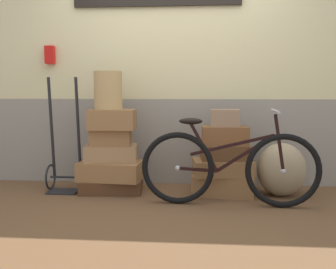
{
  "coord_description": "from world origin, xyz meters",
  "views": [
    {
      "loc": [
        0.28,
        -3.63,
        1.08
      ],
      "look_at": [
        -0.03,
        0.23,
        0.63
      ],
      "focal_mm": 41.46,
      "sensor_mm": 36.0,
      "label": 1
    }
  ],
  "objects_px": {
    "suitcase_0": "(112,185)",
    "suitcase_8": "(225,135)",
    "suitcase_2": "(111,153)",
    "luggage_trolley": "(65,164)",
    "bicycle": "(229,167)",
    "suitcase_3": "(111,137)",
    "suitcase_6": "(222,167)",
    "suitcase_9": "(225,118)",
    "suitcase_1": "(111,171)",
    "suitcase_4": "(112,119)",
    "suitcase_7": "(224,152)",
    "burlap_sack": "(281,170)",
    "wicker_basket": "(108,90)",
    "suitcase_5": "(223,184)"
  },
  "relations": [
    {
      "from": "suitcase_0",
      "to": "suitcase_8",
      "type": "xyz_separation_m",
      "value": [
        1.19,
        0.0,
        0.55
      ]
    },
    {
      "from": "suitcase_2",
      "to": "luggage_trolley",
      "type": "height_order",
      "value": "luggage_trolley"
    },
    {
      "from": "bicycle",
      "to": "suitcase_3",
      "type": "bearing_deg",
      "value": 161.71
    },
    {
      "from": "suitcase_6",
      "to": "suitcase_9",
      "type": "xyz_separation_m",
      "value": [
        0.02,
        0.04,
        0.5
      ]
    },
    {
      "from": "suitcase_1",
      "to": "suitcase_2",
      "type": "distance_m",
      "value": 0.19
    },
    {
      "from": "suitcase_4",
      "to": "suitcase_2",
      "type": "bearing_deg",
      "value": 116.9
    },
    {
      "from": "suitcase_1",
      "to": "luggage_trolley",
      "type": "height_order",
      "value": "luggage_trolley"
    },
    {
      "from": "bicycle",
      "to": "suitcase_7",
      "type": "bearing_deg",
      "value": 93.93
    },
    {
      "from": "luggage_trolley",
      "to": "bicycle",
      "type": "xyz_separation_m",
      "value": [
        1.71,
        -0.42,
        0.07
      ]
    },
    {
      "from": "suitcase_6",
      "to": "suitcase_4",
      "type": "bearing_deg",
      "value": 173.19
    },
    {
      "from": "burlap_sack",
      "to": "suitcase_8",
      "type": "bearing_deg",
      "value": 177.11
    },
    {
      "from": "suitcase_0",
      "to": "suitcase_6",
      "type": "xyz_separation_m",
      "value": [
        1.16,
        -0.05,
        0.22
      ]
    },
    {
      "from": "wicker_basket",
      "to": "suitcase_0",
      "type": "bearing_deg",
      "value": 52.71
    },
    {
      "from": "suitcase_0",
      "to": "burlap_sack",
      "type": "relative_size",
      "value": 1.17
    },
    {
      "from": "luggage_trolley",
      "to": "suitcase_6",
      "type": "bearing_deg",
      "value": -2.09
    },
    {
      "from": "suitcase_2",
      "to": "bicycle",
      "type": "relative_size",
      "value": 0.32
    },
    {
      "from": "suitcase_7",
      "to": "wicker_basket",
      "type": "distance_m",
      "value": 1.35
    },
    {
      "from": "suitcase_8",
      "to": "suitcase_9",
      "type": "xyz_separation_m",
      "value": [
        -0.0,
        -0.02,
        0.18
      ]
    },
    {
      "from": "suitcase_9",
      "to": "suitcase_2",
      "type": "bearing_deg",
      "value": 179.91
    },
    {
      "from": "suitcase_7",
      "to": "wicker_basket",
      "type": "bearing_deg",
      "value": 174.63
    },
    {
      "from": "suitcase_3",
      "to": "suitcase_6",
      "type": "xyz_separation_m",
      "value": [
        1.16,
        -0.03,
        -0.29
      ]
    },
    {
      "from": "suitcase_7",
      "to": "suitcase_8",
      "type": "distance_m",
      "value": 0.18
    },
    {
      "from": "suitcase_0",
      "to": "suitcase_7",
      "type": "relative_size",
      "value": 1.36
    },
    {
      "from": "luggage_trolley",
      "to": "bicycle",
      "type": "bearing_deg",
      "value": -13.93
    },
    {
      "from": "suitcase_0",
      "to": "suitcase_4",
      "type": "xyz_separation_m",
      "value": [
        0.03,
        -0.04,
        0.71
      ]
    },
    {
      "from": "suitcase_3",
      "to": "suitcase_0",
      "type": "bearing_deg",
      "value": 92.68
    },
    {
      "from": "suitcase_9",
      "to": "bicycle",
      "type": "xyz_separation_m",
      "value": [
        0.02,
        -0.4,
        -0.43
      ]
    },
    {
      "from": "suitcase_3",
      "to": "suitcase_8",
      "type": "xyz_separation_m",
      "value": [
        1.19,
        0.02,
        0.03
      ]
    },
    {
      "from": "suitcase_6",
      "to": "luggage_trolley",
      "type": "xyz_separation_m",
      "value": [
        -1.67,
        0.06,
        -0.0
      ]
    },
    {
      "from": "suitcase_9",
      "to": "suitcase_4",
      "type": "bearing_deg",
      "value": -177.65
    },
    {
      "from": "bicycle",
      "to": "burlap_sack",
      "type": "bearing_deg",
      "value": 34.73
    },
    {
      "from": "suitcase_4",
      "to": "wicker_basket",
      "type": "distance_m",
      "value": 0.3
    },
    {
      "from": "suitcase_2",
      "to": "burlap_sack",
      "type": "bearing_deg",
      "value": -6.76
    },
    {
      "from": "wicker_basket",
      "to": "bicycle",
      "type": "xyz_separation_m",
      "value": [
        1.22,
        -0.39,
        -0.71
      ]
    },
    {
      "from": "suitcase_1",
      "to": "suitcase_8",
      "type": "xyz_separation_m",
      "value": [
        1.19,
        0.04,
        0.38
      ]
    },
    {
      "from": "suitcase_4",
      "to": "suitcase_1",
      "type": "bearing_deg",
      "value": 161.76
    },
    {
      "from": "suitcase_6",
      "to": "wicker_basket",
      "type": "bearing_deg",
      "value": 172.23
    },
    {
      "from": "suitcase_6",
      "to": "suitcase_2",
      "type": "bearing_deg",
      "value": 170.76
    },
    {
      "from": "suitcase_6",
      "to": "suitcase_7",
      "type": "distance_m",
      "value": 0.16
    },
    {
      "from": "suitcase_4",
      "to": "suitcase_5",
      "type": "xyz_separation_m",
      "value": [
        1.14,
        0.02,
        -0.67
      ]
    },
    {
      "from": "suitcase_4",
      "to": "luggage_trolley",
      "type": "relative_size",
      "value": 0.39
    },
    {
      "from": "burlap_sack",
      "to": "suitcase_7",
      "type": "bearing_deg",
      "value": -178.02
    },
    {
      "from": "wicker_basket",
      "to": "bicycle",
      "type": "bearing_deg",
      "value": -17.67
    },
    {
      "from": "suitcase_7",
      "to": "suitcase_9",
      "type": "height_order",
      "value": "suitcase_9"
    },
    {
      "from": "suitcase_0",
      "to": "burlap_sack",
      "type": "distance_m",
      "value": 1.77
    },
    {
      "from": "suitcase_6",
      "to": "bicycle",
      "type": "relative_size",
      "value": 0.36
    },
    {
      "from": "suitcase_2",
      "to": "suitcase_5",
      "type": "bearing_deg",
      "value": -7.31
    },
    {
      "from": "suitcase_2",
      "to": "wicker_basket",
      "type": "xyz_separation_m",
      "value": [
        -0.02,
        -0.03,
        0.66
      ]
    },
    {
      "from": "suitcase_2",
      "to": "suitcase_5",
      "type": "relative_size",
      "value": 0.86
    },
    {
      "from": "suitcase_0",
      "to": "suitcase_9",
      "type": "bearing_deg",
      "value": -5.0
    }
  ]
}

